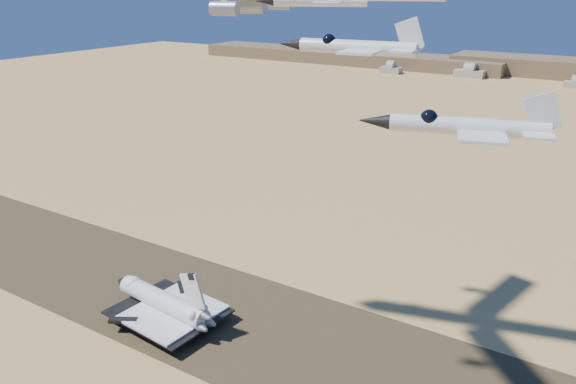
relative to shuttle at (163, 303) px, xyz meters
The scene contains 10 objects.
ground 18.58m from the shuttle, 34.13° to the left, with size 1200.00×1200.00×0.00m, color tan.
runway 18.57m from the shuttle, 34.13° to the left, with size 600.00×50.00×0.06m, color #483924.
hangars 490.91m from the shuttle, 95.76° to the left, with size 200.50×29.50×30.00m.
shuttle is the anchor object (origin of this frame).
crew_a 11.31m from the shuttle, 62.16° to the right, with size 0.66×0.43×1.81m, color #C2410B.
crew_b 13.17m from the shuttle, 52.26° to the right, with size 0.77×0.44×1.58m, color #C2410B.
crew_c 15.43m from the shuttle, 38.72° to the right, with size 1.11×0.57×1.90m, color #C2410B.
chase_jet_a 113.60m from the shuttle, 26.71° to the right, with size 14.33×8.59×3.71m.
chase_jet_b 126.68m from the shuttle, 32.64° to the right, with size 13.69×7.52×3.41m.
chase_jet_c 135.56m from the shuttle, 32.39° to the right, with size 13.54×7.87×3.45m.
Camera 1 is at (89.62, -109.56, 91.50)m, focal length 35.00 mm.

